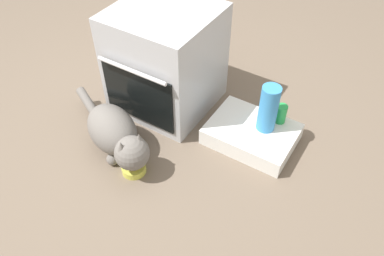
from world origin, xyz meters
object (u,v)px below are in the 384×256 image
(cat, at_px, (116,134))
(water_bottle, at_px, (268,109))
(food_bowl, at_px, (134,168))
(soda_can, at_px, (281,114))
(pantry_cabinet, at_px, (252,134))
(oven, at_px, (166,60))

(cat, distance_m, water_bottle, 0.89)
(food_bowl, relative_size, soda_can, 1.15)
(cat, bearing_deg, soda_can, 63.78)
(pantry_cabinet, distance_m, cat, 0.81)
(food_bowl, height_order, soda_can, soda_can)
(oven, bearing_deg, food_bowl, -73.00)
(cat, height_order, water_bottle, water_bottle)
(oven, relative_size, soda_can, 5.57)
(food_bowl, relative_size, water_bottle, 0.46)
(pantry_cabinet, distance_m, soda_can, 0.21)
(pantry_cabinet, relative_size, food_bowl, 3.73)
(oven, height_order, pantry_cabinet, oven)
(food_bowl, distance_m, soda_can, 0.92)
(food_bowl, height_order, water_bottle, water_bottle)
(soda_can, bearing_deg, oven, -172.52)
(cat, distance_m, soda_can, 0.98)
(oven, xyz_separation_m, cat, (0.01, -0.54, -0.19))
(food_bowl, distance_m, cat, 0.22)
(pantry_cabinet, distance_m, water_bottle, 0.22)
(food_bowl, height_order, cat, cat)
(pantry_cabinet, height_order, soda_can, soda_can)
(oven, relative_size, food_bowl, 4.84)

